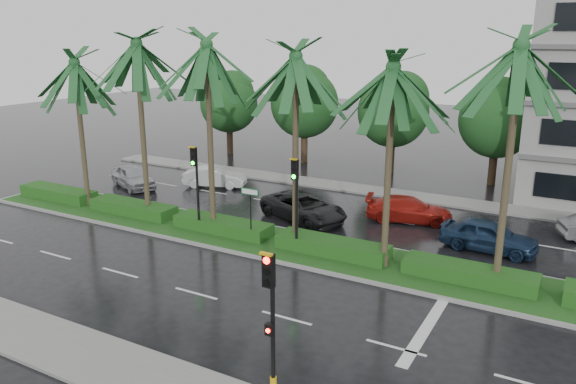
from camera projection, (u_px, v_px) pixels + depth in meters
The scene contains 17 objects.
ground at pixel (264, 251), 25.83m from camera, with size 120.00×120.00×0.00m, color black.
near_sidewalk at pixel (91, 358), 17.23m from camera, with size 40.00×2.40×0.12m, color slate.
far_sidewalk at pixel (361, 189), 35.90m from camera, with size 40.00×2.00×0.12m, color slate.
median at pixel (275, 243), 26.65m from camera, with size 36.00×4.00×0.15m.
hedge at pixel (275, 235), 26.54m from camera, with size 35.20×1.40×0.60m.
lane_markings at pixel (319, 267), 24.04m from camera, with size 34.00×13.06×0.01m.
palm_row at pixel (250, 68), 25.05m from camera, with size 26.30×4.20×9.91m.
signal_near at pixel (271, 322), 14.44m from camera, with size 0.34×0.45×4.36m.
signal_median_left at pixel (196, 176), 27.13m from camera, with size 0.34×0.42×4.36m.
signal_median_right at pixel (296, 191), 24.56m from camera, with size 0.34×0.42×4.36m.
street_sign at pixel (250, 201), 26.12m from camera, with size 0.95×0.09×2.60m.
bg_trees at pixel (407, 107), 38.87m from camera, with size 33.09×5.45×7.88m.
car_silver at pixel (133, 177), 36.36m from camera, with size 4.23×1.70×1.44m, color #A8A8AF.
car_white at pixel (215, 177), 36.54m from camera, with size 4.02×1.40×1.33m, color #BBBBBB.
car_darkgrey at pixel (304, 207), 30.01m from camera, with size 5.14×2.37×1.43m, color black.
car_red at pixel (409, 209), 29.82m from camera, with size 4.53×1.84×1.32m, color #A31911.
car_blue at pixel (489, 236), 25.71m from camera, with size 4.32×1.74×1.47m, color #192E4D.
Camera 1 is at (12.69, -20.53, 9.65)m, focal length 35.00 mm.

